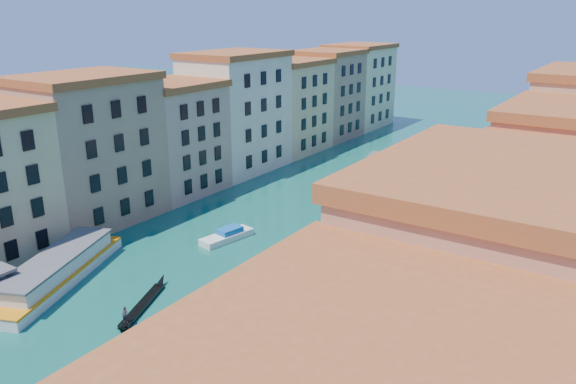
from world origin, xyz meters
name	(u,v)px	position (x,y,z in m)	size (l,w,h in m)	color
left_bank_palazzos	(213,122)	(-26.00, 64.68, 9.71)	(12.80, 128.40, 21.00)	tan
quay	(499,230)	(22.00, 65.00, 0.50)	(4.00, 140.00, 1.00)	gray
mooring_poles_right	(351,352)	(19.10, 28.80, 1.30)	(1.44, 54.24, 3.20)	#4F391B
vaporetto_near	(57,270)	(-14.00, 24.87, 1.34)	(11.96, 20.26, 2.98)	silver
vaporetto_far	(375,171)	(-2.24, 79.08, 1.32)	(9.51, 20.19, 2.93)	silver
gondola_fore	(143,304)	(-2.30, 26.00, 0.37)	(5.04, 10.55, 2.21)	black
gondola_far	(312,245)	(4.00, 47.64, 0.34)	(1.23, 11.82, 1.68)	black
motorboat_mid	(227,235)	(-6.20, 43.84, 0.59)	(3.58, 7.57, 1.51)	silver
motorboat_far	(390,184)	(2.03, 75.63, 0.55)	(3.98, 7.15, 1.41)	silver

